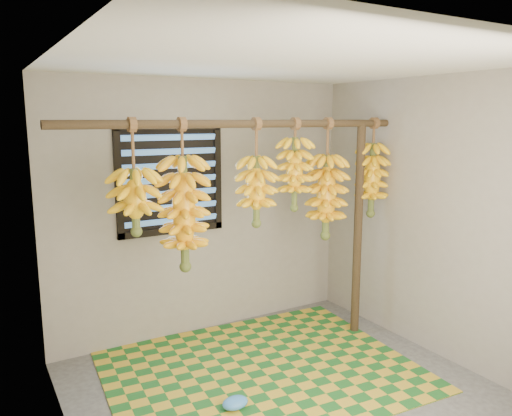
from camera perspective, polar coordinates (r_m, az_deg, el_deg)
floor at (r=3.95m, az=4.32°, el=-21.03°), size 3.00×3.00×0.01m
ceiling at (r=3.40m, az=4.88°, el=16.31°), size 3.00×3.00×0.01m
wall_back at (r=4.77m, az=-5.81°, el=-0.03°), size 3.00×0.01×2.40m
wall_left at (r=2.92m, az=-20.61°, el=-7.17°), size 0.01×3.00×2.40m
wall_right at (r=4.50m, az=20.53°, el=-1.24°), size 0.01×3.00×2.40m
window at (r=4.56m, az=-9.73°, el=3.23°), size 1.00×0.04×1.00m
hanging_pole at (r=3.97m, az=-1.11°, el=9.60°), size 3.00×0.06×0.06m
support_post at (r=4.79m, az=11.57°, el=-2.57°), size 0.08×0.08×2.00m
woven_mat at (r=4.31m, az=0.61°, el=-18.01°), size 2.57×2.12×0.01m
plastic_bag at (r=3.80m, az=-2.40°, el=-21.35°), size 0.21×0.16×0.08m
banana_bunch_a at (r=3.66m, az=-13.64°, el=0.73°), size 0.35×0.35×0.83m
banana_bunch_b at (r=3.80m, az=-8.23°, el=-0.64°), size 0.37×0.37×1.15m
banana_bunch_c at (r=4.06m, az=0.04°, el=1.95°), size 0.32×0.32×0.88m
banana_bunch_d at (r=4.25m, az=4.43°, el=3.90°), size 0.31×0.31×0.78m
banana_bunch_e at (r=4.48m, az=8.03°, el=1.29°), size 0.35×0.35×1.07m
banana_bunch_f at (r=4.81m, az=13.10°, el=3.18°), size 0.28×0.28×0.92m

